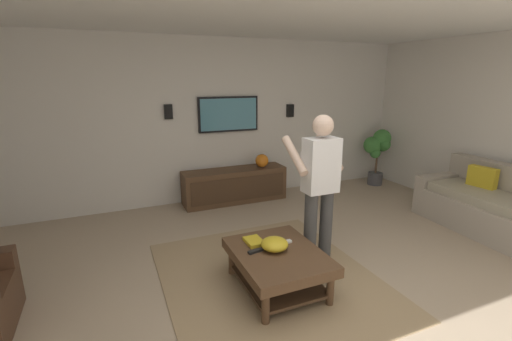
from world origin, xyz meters
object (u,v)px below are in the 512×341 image
(remote_white, at_px, (285,242))
(wall_speaker_left, at_px, (290,111))
(coffee_table, at_px, (278,261))
(couch, at_px, (495,209))
(person_standing, at_px, (319,181))
(tv, at_px, (229,114))
(bowl, at_px, (275,244))
(vase_round, at_px, (262,161))
(media_console, at_px, (235,185))
(remote_black, at_px, (255,251))
(potted_plant_tall, at_px, (378,148))
(book, at_px, (254,241))
(wall_speaker_right, at_px, (168,112))

(remote_white, height_order, wall_speaker_left, wall_speaker_left)
(coffee_table, xyz_separation_m, remote_white, (0.12, -0.14, 0.12))
(couch, distance_m, person_standing, 2.67)
(tv, bearing_deg, bowl, -10.17)
(tv, height_order, vase_round, tv)
(coffee_table, xyz_separation_m, media_console, (2.53, -0.47, -0.02))
(coffee_table, height_order, remote_black, remote_black)
(coffee_table, bearing_deg, person_standing, -63.42)
(remote_white, bearing_deg, vase_round, -113.65)
(media_console, relative_size, remote_white, 11.33)
(coffee_table, relative_size, tv, 0.99)
(coffee_table, relative_size, remote_black, 6.67)
(potted_plant_tall, relative_size, remote_white, 7.05)
(tv, xyz_separation_m, potted_plant_tall, (-0.38, -2.85, -0.72))
(potted_plant_tall, height_order, wall_speaker_left, wall_speaker_left)
(potted_plant_tall, height_order, vase_round, potted_plant_tall)
(vase_round, relative_size, wall_speaker_left, 1.00)
(couch, distance_m, tv, 4.03)
(media_console, bearing_deg, coffee_table, -10.62)
(person_standing, distance_m, book, 0.95)
(tv, height_order, person_standing, tv)
(media_console, xyz_separation_m, remote_white, (-2.41, 0.34, 0.14))
(media_console, height_order, wall_speaker_left, wall_speaker_left)
(couch, relative_size, coffee_table, 1.94)
(bowl, height_order, vase_round, vase_round)
(bowl, xyz_separation_m, wall_speaker_left, (2.74, -1.64, 0.98))
(coffee_table, height_order, tv, tv)
(remote_white, bearing_deg, remote_black, 4.25)
(wall_speaker_left, bearing_deg, potted_plant_tall, -103.16)
(couch, xyz_separation_m, book, (0.21, 3.37, 0.10))
(person_standing, bearing_deg, media_console, 4.49)
(person_standing, height_order, bowl, person_standing)
(couch, relative_size, vase_round, 8.82)
(potted_plant_tall, height_order, book, potted_plant_tall)
(potted_plant_tall, height_order, wall_speaker_right, wall_speaker_right)
(media_console, relative_size, vase_round, 7.73)
(wall_speaker_left, bearing_deg, media_console, 102.48)
(tv, xyz_separation_m, vase_round, (-0.28, -0.47, -0.76))
(remote_white, distance_m, book, 0.31)
(tv, distance_m, wall_speaker_left, 1.15)
(book, bearing_deg, person_standing, 94.54)
(person_standing, bearing_deg, potted_plant_tall, -52.44)
(couch, bearing_deg, tv, -41.82)
(couch, xyz_separation_m, potted_plant_tall, (2.35, -0.09, 0.39))
(person_standing, distance_m, remote_black, 1.03)
(media_console, height_order, potted_plant_tall, potted_plant_tall)
(coffee_table, relative_size, wall_speaker_left, 4.55)
(bowl, distance_m, book, 0.25)
(person_standing, height_order, remote_white, person_standing)
(bowl, xyz_separation_m, wall_speaker_right, (2.74, 0.47, 1.04))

